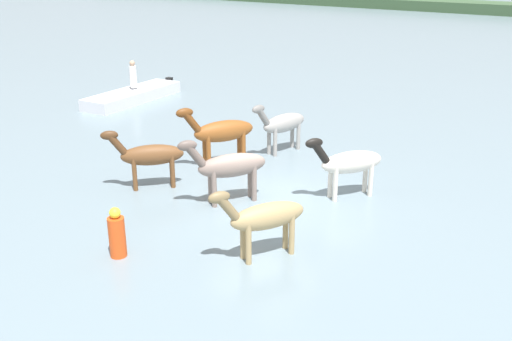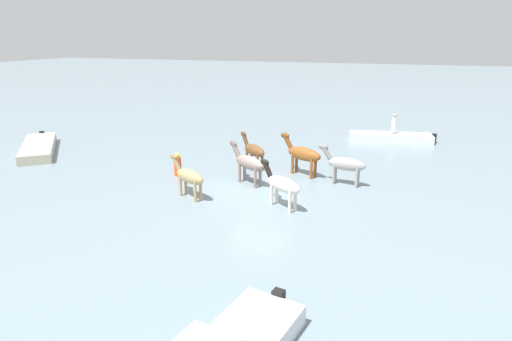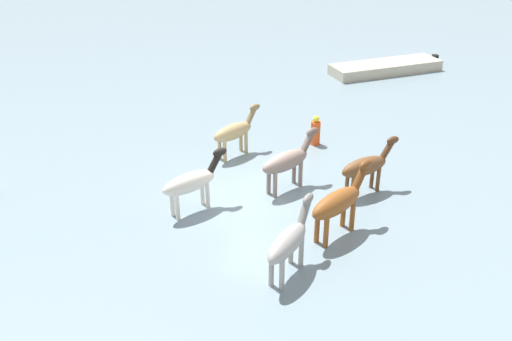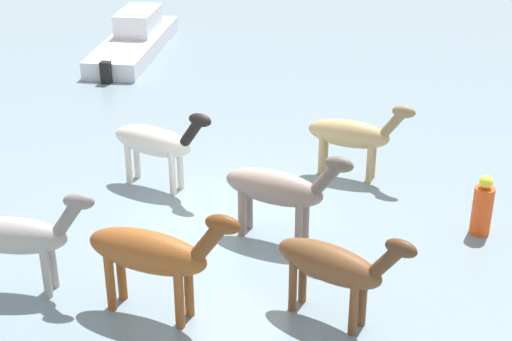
% 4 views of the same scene
% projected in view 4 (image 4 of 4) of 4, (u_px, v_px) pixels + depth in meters
% --- Properties ---
extents(ground_plane, '(182.33, 182.33, 0.00)m').
position_uv_depth(ground_plane, '(237.00, 222.00, 14.08)').
color(ground_plane, gray).
extents(horse_dun_straggler, '(0.84, 2.30, 1.77)m').
position_uv_depth(horse_dun_straggler, '(17.00, 236.00, 11.70)').
color(horse_dun_straggler, '#9E9993').
rests_on(horse_dun_straggler, ground_plane).
extents(horse_mid_herd, '(1.44, 2.39, 1.93)m').
position_uv_depth(horse_mid_herd, '(152.00, 253.00, 11.09)').
color(horse_mid_herd, brown).
rests_on(horse_mid_herd, ground_plane).
extents(horse_gray_outer, '(1.50, 2.11, 1.76)m').
position_uv_depth(horse_gray_outer, '(156.00, 142.00, 15.02)').
color(horse_gray_outer, silver).
rests_on(horse_gray_outer, ground_plane).
extents(horse_chestnut_trailing, '(1.50, 2.21, 1.83)m').
position_uv_depth(horse_chestnut_trailing, '(278.00, 189.00, 13.10)').
color(horse_chestnut_trailing, gray).
rests_on(horse_chestnut_trailing, ground_plane).
extents(horse_dark_mare, '(1.28, 2.11, 1.70)m').
position_uv_depth(horse_dark_mare, '(352.00, 134.00, 15.46)').
color(horse_dark_mare, tan).
rests_on(horse_dark_mare, ground_plane).
extents(horse_pinto_flank, '(1.67, 1.92, 1.72)m').
position_uv_depth(horse_pinto_flank, '(333.00, 265.00, 11.01)').
color(horse_pinto_flank, brown).
rests_on(horse_pinto_flank, ground_plane).
extents(boat_dinghy_port, '(5.84, 2.61, 1.37)m').
position_uv_depth(boat_dinghy_port, '(135.00, 42.00, 23.78)').
color(boat_dinghy_port, silver).
rests_on(boat_dinghy_port, ground_plane).
extents(buoy_channel_marker, '(0.36, 0.36, 1.14)m').
position_uv_depth(buoy_channel_marker, '(482.00, 208.00, 13.52)').
color(buoy_channel_marker, '#E54C19').
rests_on(buoy_channel_marker, ground_plane).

